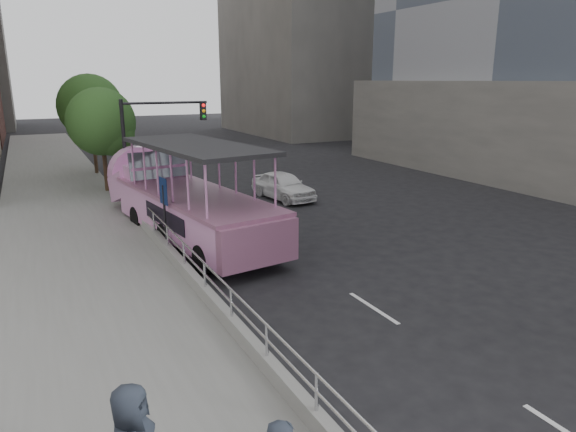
# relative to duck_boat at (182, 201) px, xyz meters

# --- Properties ---
(ground) EXTENTS (160.00, 160.00, 0.00)m
(ground) POSITION_rel_duck_boat_xyz_m (1.75, -7.09, -1.42)
(ground) COLOR black
(sidewalk) EXTENTS (5.50, 80.00, 0.30)m
(sidewalk) POSITION_rel_duck_boat_xyz_m (-4.00, 2.91, -1.27)
(sidewalk) COLOR gray
(sidewalk) RESTS_ON ground
(kerb_wall) EXTENTS (0.24, 30.00, 0.36)m
(kerb_wall) POSITION_rel_duck_boat_xyz_m (-1.37, -5.09, -0.94)
(kerb_wall) COLOR gray
(kerb_wall) RESTS_ON sidewalk
(guardrail) EXTENTS (0.07, 22.00, 0.71)m
(guardrail) POSITION_rel_duck_boat_xyz_m (-1.37, -5.09, -0.28)
(guardrail) COLOR silver
(guardrail) RESTS_ON kerb_wall
(duck_boat) EXTENTS (4.32, 11.80, 3.83)m
(duck_boat) POSITION_rel_duck_boat_xyz_m (0.00, 0.00, 0.00)
(duck_boat) COLOR black
(duck_boat) RESTS_ON ground
(car) EXTENTS (2.26, 4.42, 1.44)m
(car) POSITION_rel_duck_boat_xyz_m (6.47, 3.97, -0.70)
(car) COLOR white
(car) RESTS_ON ground
(parking_sign) EXTENTS (0.12, 0.64, 2.85)m
(parking_sign) POSITION_rel_duck_boat_xyz_m (-1.25, -2.36, 0.36)
(parking_sign) COLOR #232326
(parking_sign) RESTS_ON ground
(traffic_signal) EXTENTS (4.20, 0.32, 5.20)m
(traffic_signal) POSITION_rel_duck_boat_xyz_m (0.05, 5.41, 2.08)
(traffic_signal) COLOR #232326
(traffic_signal) RESTS_ON ground
(street_tree_near) EXTENTS (3.52, 3.52, 5.72)m
(street_tree_near) POSITION_rel_duck_boat_xyz_m (-1.55, 8.84, 2.40)
(street_tree_near) COLOR #3A241A
(street_tree_near) RESTS_ON ground
(street_tree_far) EXTENTS (3.97, 3.97, 6.45)m
(street_tree_far) POSITION_rel_duck_boat_xyz_m (-1.35, 14.84, 2.89)
(street_tree_far) COLOR #3A241A
(street_tree_far) RESTS_ON ground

